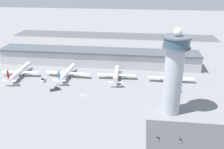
% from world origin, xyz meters
% --- Properties ---
extents(ground_plane, '(1000.00, 1000.00, 0.00)m').
position_xyz_m(ground_plane, '(0.00, 0.00, 0.00)').
color(ground_plane, gray).
extents(terminal_building, '(202.21, 25.00, 16.06)m').
position_xyz_m(terminal_building, '(0.00, 70.00, 8.12)').
color(terminal_building, '#B2B2B7').
rests_on(terminal_building, ground).
extents(runway_strip, '(303.31, 44.00, 0.01)m').
position_xyz_m(runway_strip, '(0.00, 201.34, 0.00)').
color(runway_strip, '#515154').
rests_on(runway_strip, ground).
extents(control_tower, '(17.71, 17.71, 58.06)m').
position_xyz_m(control_tower, '(65.32, -16.85, 29.37)').
color(control_tower, '#ADB2BC').
rests_on(control_tower, ground).
extents(parking_lot_surface, '(64.00, 40.00, 0.01)m').
position_xyz_m(parking_lot_surface, '(81.15, -49.07, 0.00)').
color(parking_lot_surface, '#424247').
rests_on(parking_lot_surface, ground).
extents(airplane_gate_alpha, '(34.12, 44.57, 14.04)m').
position_xyz_m(airplane_gate_alpha, '(-65.74, 29.84, 4.60)').
color(airplane_gate_alpha, white).
rests_on(airplane_gate_alpha, ground).
extents(airplane_gate_bravo, '(41.09, 39.08, 13.52)m').
position_xyz_m(airplane_gate_bravo, '(-22.27, 33.45, 4.48)').
color(airplane_gate_bravo, white).
rests_on(airplane_gate_bravo, ground).
extents(airplane_gate_charlie, '(34.83, 37.62, 13.50)m').
position_xyz_m(airplane_gate_charlie, '(22.61, 34.83, 4.45)').
color(airplane_gate_charlie, silver).
rests_on(airplane_gate_charlie, ground).
extents(airplane_gate_delta, '(40.18, 38.61, 12.14)m').
position_xyz_m(airplane_gate_delta, '(70.52, 33.52, 4.32)').
color(airplane_gate_delta, white).
rests_on(airplane_gate_delta, ground).
extents(service_truck_catering, '(3.87, 8.46, 3.01)m').
position_xyz_m(service_truck_catering, '(-40.69, 21.92, 1.05)').
color(service_truck_catering, black).
rests_on(service_truck_catering, ground).
extents(service_truck_fuel, '(8.38, 6.13, 3.02)m').
position_xyz_m(service_truck_fuel, '(-23.85, 5.67, 1.05)').
color(service_truck_fuel, black).
rests_on(service_truck_fuel, ground).
extents(car_black_suv, '(1.88, 4.08, 1.58)m').
position_xyz_m(car_black_suv, '(68.15, -49.25, 0.62)').
color(car_black_suv, black).
rests_on(car_black_suv, ground).
extents(car_green_van, '(1.82, 4.48, 1.41)m').
position_xyz_m(car_green_van, '(55.44, -48.81, 0.54)').
color(car_green_van, black).
rests_on(car_green_van, ground).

